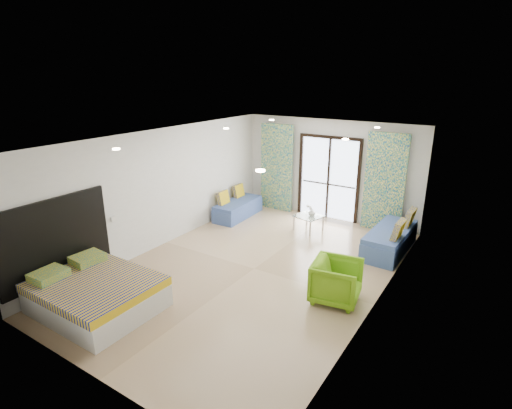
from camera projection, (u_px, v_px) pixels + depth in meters
The scene contains 24 objects.
floor at pixel (254, 269), 8.26m from camera, with size 5.00×7.50×0.01m, color #9B7D5C, non-canonical shape.
ceiling at pixel (254, 138), 7.41m from camera, with size 5.00×7.50×0.01m, color silver, non-canonical shape.
wall_back at pixel (329, 170), 10.83m from camera, with size 5.00×0.01×2.70m, color silver, non-canonical shape.
wall_front at pixel (86, 290), 4.84m from camera, with size 5.00×0.01×2.70m, color silver, non-canonical shape.
wall_left at pixel (163, 188), 9.12m from camera, with size 0.01×7.50×2.70m, color silver, non-canonical shape.
wall_right at pixel (382, 233), 6.55m from camera, with size 0.01×7.50×2.70m, color silver, non-canonical shape.
balcony_door at pixel (329, 173), 10.83m from camera, with size 1.76×0.08×2.28m.
balcony_rail at pixel (328, 184), 10.94m from camera, with size 1.52×0.03×0.04m, color #595451.
curtain_left at pixel (277, 168), 11.51m from camera, with size 1.00×0.10×2.50m, color silver.
curtain_right at pixel (385, 183), 9.92m from camera, with size 1.00×0.10×2.50m, color silver.
downlight_a at pixel (116, 149), 6.54m from camera, with size 0.12×0.12×0.02m, color #FFE0B2.
downlight_b at pixel (260, 171), 5.10m from camera, with size 0.12×0.12×0.02m, color #FFE0B2.
downlight_c at pixel (226, 128), 8.94m from camera, with size 0.12×0.12×0.02m, color #FFE0B2.
downlight_d at pixel (345, 139), 7.50m from camera, with size 0.12×0.12×0.02m, color #FFE0B2.
downlight_e at pixel (272, 120), 10.53m from camera, with size 0.12×0.12×0.02m, color #FFE0B2.
downlight_f at pixel (377, 127), 9.09m from camera, with size 0.12×0.12×0.02m, color #FFE0B2.
headboard at pixel (55, 240), 7.06m from camera, with size 0.06×2.10×1.50m, color black.
switch_plate at pixel (113, 219), 8.06m from camera, with size 0.02×0.10×0.10m, color silver.
bed at pixel (96, 294), 6.79m from camera, with size 1.97×1.61×0.68m.
daybed_left at pixel (238, 208), 11.18m from camera, with size 0.71×1.67×0.81m.
daybed_right at pixel (391, 239), 8.98m from camera, with size 0.79×1.93×0.94m.
coffee_table at pixel (309, 217), 10.16m from camera, with size 0.72×0.72×0.70m.
vase at pixel (312, 212), 10.11m from camera, with size 0.18×0.19×0.18m, color white.
armchair at pixel (337, 279), 7.00m from camera, with size 0.80×0.75×0.83m, color #6BA915.
Camera 1 is at (4.05, -6.22, 3.87)m, focal length 28.00 mm.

